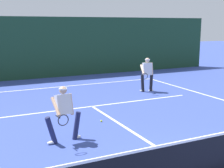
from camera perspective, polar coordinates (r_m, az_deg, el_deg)
The scene contains 8 objects.
court_line_baseline_far at distance 15.87m, azimuth -9.48°, elevation -0.49°, with size 10.78×0.10×0.01m, color white.
court_line_service at distance 11.96m, azimuth -3.72°, elevation -4.19°, with size 8.78×0.10×0.01m, color white.
court_line_centre at distance 9.20m, azimuth 3.90°, elevation -8.95°, with size 0.10×6.40×0.01m, color white.
tennis_net at distance 6.62m, azimuth 18.10°, elevation -12.92°, with size 11.80×0.09×1.09m.
player_near at distance 8.32m, azimuth -9.02°, elevation -5.16°, with size 1.05×0.88×1.55m.
player_far at distance 14.47m, azimuth 6.57°, elevation 2.02°, with size 0.92×0.89×1.61m.
tennis_ball_extra at distance 10.08m, azimuth -2.02°, elevation -6.93°, with size 0.07×0.07×0.07m, color #D1E033.
back_fence_windscreen at distance 18.50m, azimuth -12.29°, elevation 6.65°, with size 23.34×0.12×3.59m, color #1B3D27.
Camera 1 is at (-4.30, -4.30, 3.15)m, focal length 48.91 mm.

